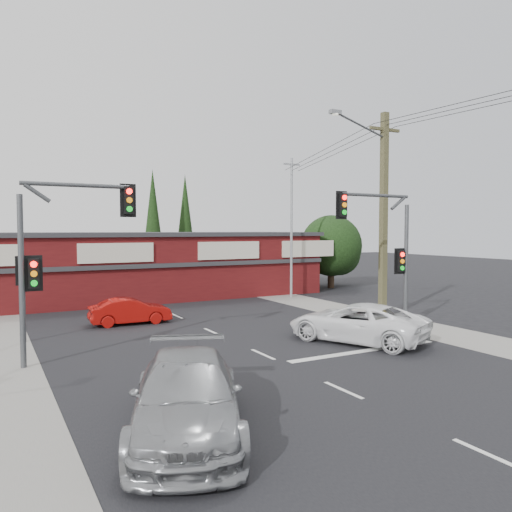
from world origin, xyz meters
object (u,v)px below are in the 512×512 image
red_sedan (130,311)px  utility_pole (382,209)px  silver_suv (187,396)px  white_suv (357,322)px  shop_building (118,265)px

red_sedan → utility_pole: bearing=-111.1°
silver_suv → white_suv: bearing=51.0°
red_sedan → shop_building: shop_building is taller
white_suv → shop_building: size_ratio=0.20×
silver_suv → shop_building: (3.77, 22.26, 1.32)m
silver_suv → red_sedan: 13.22m
shop_building → utility_pole: 17.15m
white_suv → utility_pole: utility_pole is taller
silver_suv → utility_pole: size_ratio=0.56×
utility_pole → silver_suv: bearing=-147.8°
silver_suv → shop_building: bearing=101.7°
utility_pole → shop_building: bearing=123.8°
white_suv → red_sedan: (-6.84, 7.92, -0.15)m
red_sedan → shop_building: bearing=-7.5°
red_sedan → shop_building: size_ratio=0.14×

